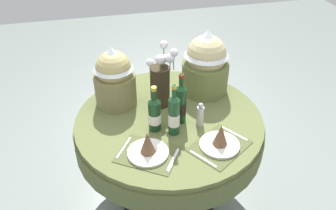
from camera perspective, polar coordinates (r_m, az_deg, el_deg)
ground at (r=2.79m, az=0.15°, el=-14.45°), size 8.00×8.00×0.00m
dining_table at (r=2.36m, az=0.17°, el=-4.73°), size 1.27×1.27×0.75m
place_setting_left at (r=1.97m, az=-3.41°, el=-7.22°), size 0.43×0.40×0.16m
place_setting_right at (r=2.05m, az=8.71°, el=-5.86°), size 0.43×0.40×0.16m
flower_vase at (r=2.30m, az=-1.21°, el=4.03°), size 0.21×0.23×0.44m
wine_bottle_left at (r=2.11m, az=-2.26°, el=-1.44°), size 0.08×0.08×0.31m
wine_bottle_centre at (r=2.16m, az=2.13°, el=0.28°), size 0.07×0.07×0.35m
wine_bottle_rear at (r=2.06m, az=1.00°, el=-1.65°), size 0.07×0.07×0.35m
pepper_mill at (r=2.18m, az=5.40°, el=-1.68°), size 0.05×0.05×0.17m
gift_tub_back_left at (r=2.32m, az=-9.01°, el=5.04°), size 0.28×0.28×0.43m
gift_tub_back_right at (r=2.44m, az=6.38°, el=7.45°), size 0.34×0.34×0.47m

